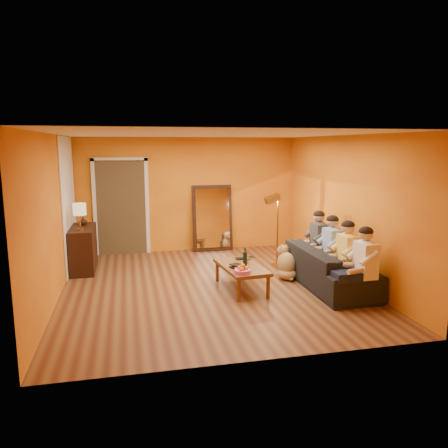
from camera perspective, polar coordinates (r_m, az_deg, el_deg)
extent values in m
cube|color=brown|center=(7.69, -1.75, -8.11)|extent=(5.00, 5.50, 0.00)
cube|color=white|center=(7.30, -1.86, 11.65)|extent=(5.00, 5.50, 0.00)
cube|color=orange|center=(10.08, -4.74, 3.82)|extent=(5.00, 0.00, 2.60)
cube|color=orange|center=(7.35, -21.33, 0.76)|extent=(0.00, 5.50, 2.60)
cube|color=orange|center=(8.22, 15.58, 2.03)|extent=(0.00, 5.50, 2.60)
cube|color=white|center=(9.06, -19.62, 2.54)|extent=(0.02, 1.90, 2.58)
cube|color=#3F2D19|center=(10.10, -13.25, 2.17)|extent=(1.06, 0.30, 2.10)
cube|color=white|center=(10.00, -16.53, 1.94)|extent=(0.08, 0.06, 2.20)
cube|color=white|center=(9.99, -9.99, 2.20)|extent=(0.08, 0.06, 2.20)
cube|color=white|center=(9.89, -13.51, 8.22)|extent=(1.22, 0.06, 0.08)
cube|color=black|center=(10.12, -1.52, 0.80)|extent=(0.92, 0.27, 1.51)
cube|color=white|center=(10.09, -1.48, 0.76)|extent=(0.78, 0.21, 1.35)
cube|color=black|center=(8.99, -17.88, -3.09)|extent=(0.44, 1.18, 0.85)
imported|color=black|center=(7.85, 13.34, -5.43)|extent=(2.31, 0.90, 0.67)
cylinder|color=black|center=(7.34, 2.76, -4.34)|extent=(0.07, 0.07, 0.31)
imported|color=#B27F3F|center=(7.54, 2.92, -4.77)|extent=(0.11, 0.11, 0.10)
imported|color=black|center=(7.78, 2.90, -4.56)|extent=(0.37, 0.25, 0.03)
imported|color=black|center=(7.18, 1.29, -5.83)|extent=(0.29, 0.33, 0.03)
imported|color=red|center=(7.18, 1.34, -5.63)|extent=(0.22, 0.29, 0.02)
imported|color=black|center=(7.16, 1.31, -5.52)|extent=(0.26, 0.29, 0.02)
imported|color=black|center=(9.14, -17.92, 0.39)|extent=(0.16, 0.16, 0.17)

